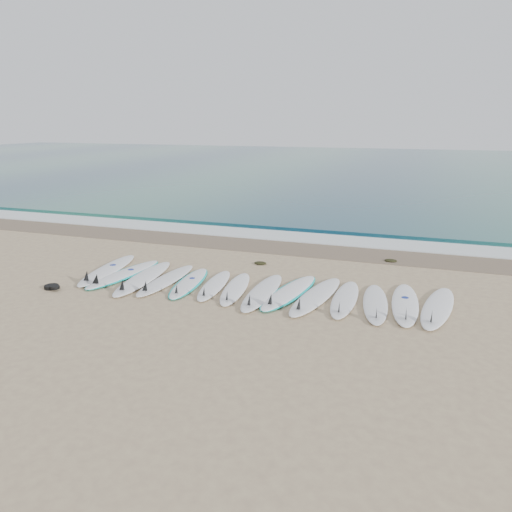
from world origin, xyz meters
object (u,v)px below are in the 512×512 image
(surfboard_7, at_px, (262,292))
(surfboard_13, at_px, (437,308))
(leash_coil, at_px, (52,287))
(surfboard_0, at_px, (106,270))

(surfboard_7, distance_m, surfboard_13, 3.72)
(surfboard_7, height_order, leash_coil, surfboard_7)
(surfboard_7, xyz_separation_m, surfboard_13, (3.71, 0.30, 0.00))
(surfboard_7, relative_size, leash_coil, 5.85)
(surfboard_7, distance_m, leash_coil, 4.86)
(leash_coil, bearing_deg, surfboard_7, 14.39)
(surfboard_0, height_order, surfboard_7, surfboard_0)
(surfboard_0, distance_m, surfboard_13, 8.00)
(surfboard_7, xyz_separation_m, leash_coil, (-4.70, -1.21, -0.01))
(surfboard_7, relative_size, surfboard_13, 0.98)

